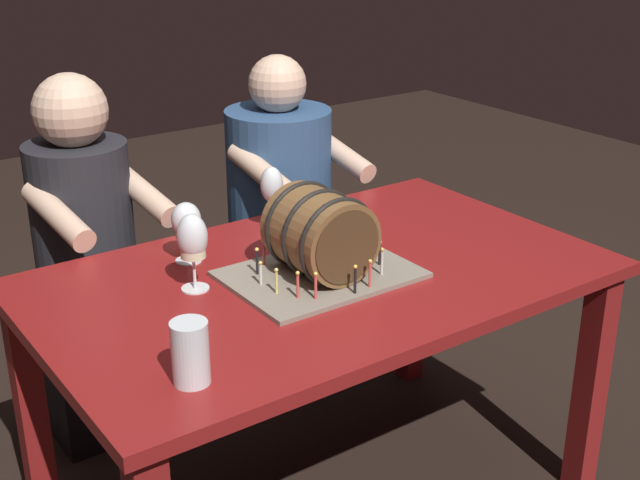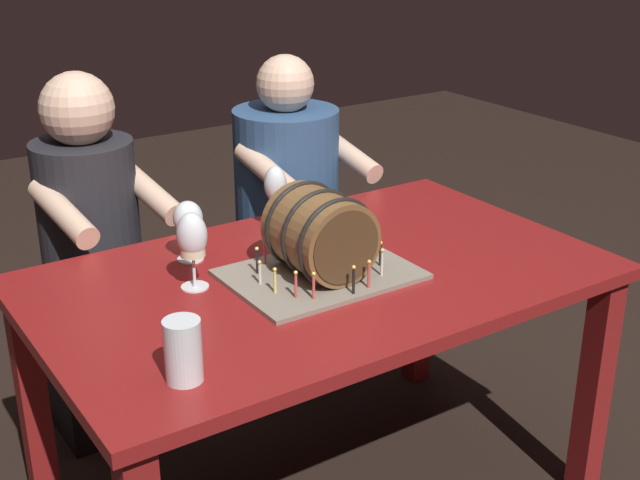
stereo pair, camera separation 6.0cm
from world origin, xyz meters
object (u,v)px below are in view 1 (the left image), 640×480
Objects in this scene: wine_glass_white at (192,240)px; beer_pint at (191,356)px; dining_table at (320,307)px; wine_glass_amber at (186,223)px; person_seated_right at (281,226)px; barrel_cake at (320,239)px; wine_glass_empty at (272,187)px; person_seated_left at (90,279)px.

wine_glass_white is 0.44m from beer_pint.
wine_glass_amber is (-0.24, 0.26, 0.21)m from dining_table.
barrel_cake is at bearing -115.83° from person_seated_right.
wine_glass_amber is 0.82m from person_seated_right.
person_seated_right is (0.35, 0.74, -0.09)m from dining_table.
beer_pint is at bearing -118.43° from wine_glass_white.
wine_glass_white is at bearing -148.12° from wine_glass_empty.
person_seated_right is at bearing 38.89° from wine_glass_amber.
wine_glass_empty reaches higher than beer_pint.
wine_glass_white is at bearing 163.42° from dining_table.
barrel_cake is (-0.02, -0.02, 0.21)m from dining_table.
wine_glass_white is 0.18m from wine_glass_amber.
wine_glass_white is at bearing -135.77° from person_seated_right.
person_seated_left is at bearing -179.96° from person_seated_right.
person_seated_left reaches higher than wine_glass_empty.
person_seated_left is at bearing 102.72° from wine_glass_amber.
wine_glass_amber is 0.31m from wine_glass_empty.
person_seated_right reaches higher than wine_glass_amber.
wine_glass_white is 0.98m from person_seated_right.
wine_glass_white reaches higher than beer_pint.
wine_glass_amber is 0.14× the size of person_seated_left.
person_seated_right is at bearing 0.04° from person_seated_left.
wine_glass_amber is (-0.23, 0.28, 0.01)m from barrel_cake.
dining_table is 0.82m from person_seated_right.
wine_glass_white reaches higher than wine_glass_empty.
person_seated_left is (-0.04, 0.64, -0.33)m from wine_glass_white.
dining_table is at bearing -100.92° from wine_glass_empty.
barrel_cake is 0.40× the size of person_seated_left.
person_seated_right reaches higher than beer_pint.
beer_pint is (-0.27, -0.55, -0.05)m from wine_glass_amber.
person_seated_left is (-0.41, 0.41, -0.33)m from wine_glass_empty.
barrel_cake reaches higher than dining_table.
person_seated_left is at bearing 135.12° from wine_glass_empty.
wine_glass_white is 0.44m from wine_glass_empty.
barrel_cake reaches higher than wine_glass_amber.
wine_glass_amber is 0.58m from person_seated_left.
wine_glass_empty is at bearing 12.45° from wine_glass_amber.
dining_table is 3.15× the size of barrel_cake.
wine_glass_white is (-0.31, 0.09, 0.23)m from dining_table.
barrel_cake is 2.81× the size of wine_glass_amber.
person_seated_left reaches higher than dining_table.
person_seated_right is at bearing 54.93° from wine_glass_empty.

